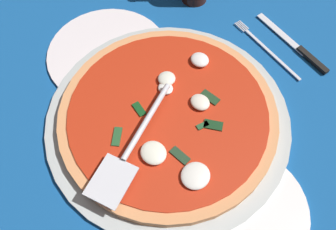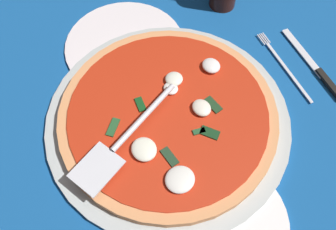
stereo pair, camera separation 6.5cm
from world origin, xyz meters
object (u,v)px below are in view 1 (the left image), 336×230
object	(u,v)px
dinner_plate_left	(108,54)
pizza_server	(131,146)
dinner_plate_right	(239,211)
place_setting_far	(282,49)
pizza	(168,115)

from	to	relation	value
dinner_plate_left	pizza_server	bearing A→B (deg)	-28.90
pizza_server	dinner_plate_right	bearing A→B (deg)	88.21
dinner_plate_left	dinner_plate_right	bearing A→B (deg)	-8.15
dinner_plate_left	place_setting_far	distance (cm)	36.51
dinner_plate_left	pizza	world-z (taller)	pizza
dinner_plate_right	dinner_plate_left	bearing A→B (deg)	171.85
pizza_server	place_setting_far	world-z (taller)	pizza_server
place_setting_far	dinner_plate_left	bearing A→B (deg)	56.79
dinner_plate_left	dinner_plate_right	xyz separation A→B (cm)	(40.28, -5.77, 0.00)
pizza_server	place_setting_far	size ratio (longest dim) A/B	1.06
dinner_plate_left	pizza_server	size ratio (longest dim) A/B	1.06
dinner_plate_left	place_setting_far	size ratio (longest dim) A/B	1.12
dinner_plate_left	place_setting_far	xyz separation A→B (cm)	(24.63, 26.94, -0.15)
dinner_plate_left	dinner_plate_right	world-z (taller)	same
pizza	pizza_server	world-z (taller)	pizza_server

